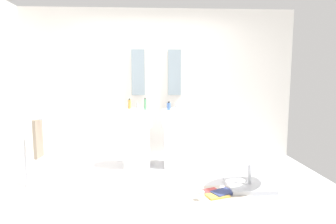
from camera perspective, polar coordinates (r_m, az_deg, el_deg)
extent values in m
cube|color=silver|center=(3.61, -2.02, -16.61)|extent=(4.80, 3.60, 0.04)
cube|color=silver|center=(4.95, -2.39, 5.57)|extent=(4.80, 0.10, 2.60)
cube|color=white|center=(4.55, -6.27, -7.03)|extent=(0.40, 0.40, 0.65)
cylinder|color=white|center=(4.46, -6.34, -1.26)|extent=(0.48, 0.48, 0.28)
cylinder|color=#B7BABF|center=(4.57, -6.28, 1.33)|extent=(0.02, 0.02, 0.10)
cube|color=white|center=(4.55, 1.73, -6.97)|extent=(0.40, 0.40, 0.65)
cylinder|color=white|center=(4.47, 1.76, -1.20)|extent=(0.48, 0.48, 0.28)
cylinder|color=#B7BABF|center=(4.57, 1.63, 1.37)|extent=(0.02, 0.02, 0.10)
cube|color=#8C9EA8|center=(4.89, -6.13, 8.05)|extent=(0.22, 0.03, 0.78)
cube|color=#8C9EA8|center=(4.90, 1.33, 8.08)|extent=(0.22, 0.03, 0.78)
cube|color=#B7BABF|center=(3.89, 16.20, -14.29)|extent=(0.56, 0.50, 0.06)
cylinder|color=#B7BABF|center=(3.83, 16.29, -11.92)|extent=(0.05, 0.05, 0.34)
torus|color=white|center=(3.77, 16.39, -9.05)|extent=(1.03, 1.04, 0.49)
cylinder|color=#B7BABF|center=(4.07, -27.25, -7.28)|extent=(0.03, 0.03, 0.95)
cylinder|color=#B7BABF|center=(3.92, -25.20, -1.36)|extent=(0.36, 0.02, 0.02)
cube|color=gray|center=(3.96, -25.01, -4.94)|extent=(0.04, 0.22, 0.50)
cube|color=beige|center=(3.51, 8.08, -16.92)|extent=(1.07, 0.71, 0.01)
cube|color=navy|center=(3.61, 11.10, -15.88)|extent=(0.32, 0.28, 0.03)
cube|color=gold|center=(3.54, 10.10, -16.47)|extent=(0.30, 0.23, 0.02)
cube|color=#B73838|center=(3.64, 8.65, -15.72)|extent=(0.25, 0.21, 0.02)
cylinder|color=white|center=(3.40, 6.75, -16.63)|extent=(0.08, 0.08, 0.11)
cylinder|color=#C68C38|center=(4.55, -7.88, 1.57)|extent=(0.04, 0.04, 0.15)
cylinder|color=black|center=(4.54, -7.89, 2.61)|extent=(0.02, 0.02, 0.02)
cylinder|color=#4C72B7|center=(4.35, 0.17, 1.16)|extent=(0.06, 0.06, 0.11)
cylinder|color=black|center=(4.35, 0.17, 2.02)|extent=(0.03, 0.03, 0.02)
cylinder|color=#59996B|center=(4.37, -4.70, 1.54)|extent=(0.04, 0.04, 0.17)
cylinder|color=black|center=(4.36, -4.71, 2.78)|extent=(0.02, 0.02, 0.02)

